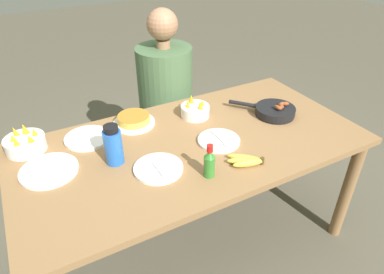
{
  "coord_description": "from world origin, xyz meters",
  "views": [
    {
      "loc": [
        -0.71,
        -1.3,
        1.76
      ],
      "look_at": [
        0.0,
        0.0,
        0.78
      ],
      "focal_mm": 32.0,
      "sensor_mm": 36.0,
      "label": 1
    }
  ],
  "objects": [
    {
      "name": "empty_plate_far_left",
      "position": [
        -0.47,
        0.28,
        0.76
      ],
      "size": [
        0.24,
        0.24,
        0.02
      ],
      "color": "white",
      "rests_on": "dining_table"
    },
    {
      "name": "banana_bunch",
      "position": [
        0.14,
        -0.29,
        0.77
      ],
      "size": [
        0.17,
        0.15,
        0.04
      ],
      "color": "gold",
      "rests_on": "dining_table"
    },
    {
      "name": "water_bottle",
      "position": [
        -0.41,
        0.03,
        0.85
      ],
      "size": [
        0.09,
        0.09,
        0.2
      ],
      "color": "blue",
      "rests_on": "dining_table"
    },
    {
      "name": "hot_sauce_bottle",
      "position": [
        -0.06,
        -0.28,
        0.83
      ],
      "size": [
        0.05,
        0.05,
        0.17
      ],
      "color": "#337F2D",
      "rests_on": "dining_table"
    },
    {
      "name": "person_figure",
      "position": [
        0.17,
        0.71,
        0.52
      ],
      "size": [
        0.42,
        0.42,
        1.27
      ],
      "color": "black",
      "rests_on": "ground_plane"
    },
    {
      "name": "empty_plate_mid_edge",
      "position": [
        -0.7,
        0.1,
        0.76
      ],
      "size": [
        0.26,
        0.26,
        0.02
      ],
      "color": "white",
      "rests_on": "dining_table"
    },
    {
      "name": "empty_plate_far_right",
      "position": [
        0.12,
        -0.07,
        0.76
      ],
      "size": [
        0.22,
        0.22,
        0.02
      ],
      "color": "white",
      "rests_on": "dining_table"
    },
    {
      "name": "fruit_bowl_citrus",
      "position": [
        0.15,
        0.23,
        0.79
      ],
      "size": [
        0.17,
        0.17,
        0.12
      ],
      "color": "white",
      "rests_on": "dining_table"
    },
    {
      "name": "frittata_plate_center",
      "position": [
        -0.2,
        0.31,
        0.78
      ],
      "size": [
        0.23,
        0.23,
        0.06
      ],
      "color": "white",
      "rests_on": "dining_table"
    },
    {
      "name": "ground_plane",
      "position": [
        0.0,
        0.0,
        0.0
      ],
      "size": [
        14.0,
        14.0,
        0.0
      ],
      "primitive_type": "plane",
      "color": "#565142"
    },
    {
      "name": "fruit_bowl_mango",
      "position": [
        -0.77,
        0.33,
        0.8
      ],
      "size": [
        0.2,
        0.2,
        0.13
      ],
      "color": "white",
      "rests_on": "dining_table"
    },
    {
      "name": "empty_plate_near_front",
      "position": [
        -0.25,
        -0.13,
        0.76
      ],
      "size": [
        0.23,
        0.23,
        0.02
      ],
      "color": "white",
      "rests_on": "dining_table"
    },
    {
      "name": "skillet",
      "position": [
        0.56,
        0.02,
        0.78
      ],
      "size": [
        0.31,
        0.34,
        0.08
      ],
      "rotation": [
        0.0,
        0.0,
        2.27
      ],
      "color": "black",
      "rests_on": "dining_table"
    },
    {
      "name": "dining_table",
      "position": [
        0.0,
        0.0,
        0.66
      ],
      "size": [
        1.81,
        0.91,
        0.75
      ],
      "color": "olive",
      "rests_on": "ground_plane"
    }
  ]
}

